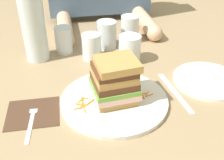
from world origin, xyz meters
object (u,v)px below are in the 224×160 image
object	(u,v)px
main_plate	(114,100)
napkin_dark	(33,113)
side_plate	(208,80)
empty_tumbler_0	(91,47)
knife	(176,93)
juice_glass	(130,51)
fork	(32,118)
empty_tumbler_2	(107,34)
water_bottle	(32,17)
empty_tumbler_1	(130,29)
empty_tumbler_3	(64,40)
sandwich	(114,81)

from	to	relation	value
main_plate	napkin_dark	world-z (taller)	main_plate
napkin_dark	side_plate	bearing A→B (deg)	5.83
side_plate	empty_tumbler_0	bearing A→B (deg)	146.64
knife	juice_glass	bearing A→B (deg)	112.43
fork	side_plate	xyz separation A→B (m)	(0.51, 0.07, 0.00)
juice_glass	empty_tumbler_2	xyz separation A→B (m)	(-0.06, 0.12, 0.01)
water_bottle	empty_tumbler_1	distance (m)	0.37
empty_tumbler_3	empty_tumbler_0	bearing A→B (deg)	-35.87
napkin_dark	empty_tumbler_1	size ratio (longest dim) A/B	1.33
juice_glass	knife	bearing A→B (deg)	-67.57
juice_glass	empty_tumbler_2	size ratio (longest dim) A/B	0.94
sandwich	napkin_dark	xyz separation A→B (m)	(-0.21, -0.01, -0.07)
sandwich	empty_tumbler_1	xyz separation A→B (m)	(0.13, 0.37, -0.02)
main_plate	napkin_dark	distance (m)	0.21
juice_glass	water_bottle	size ratio (longest dim) A/B	0.28
sandwich	empty_tumbler_2	size ratio (longest dim) A/B	1.24
empty_tumbler_0	empty_tumbler_2	size ratio (longest dim) A/B	0.89
empty_tumbler_0	juice_glass	bearing A→B (deg)	-20.65
fork	main_plate	bearing A→B (deg)	7.71
napkin_dark	empty_tumbler_0	xyz separation A→B (m)	(0.19, 0.27, 0.04)
empty_tumbler_2	empty_tumbler_1	bearing A→B (deg)	20.85
juice_glass	fork	bearing A→B (deg)	-141.97
empty_tumbler_1	side_plate	distance (m)	0.37
juice_glass	main_plate	bearing A→B (deg)	-113.91
napkin_dark	juice_glass	distance (m)	0.38
water_bottle	side_plate	size ratio (longest dim) A/B	1.58
main_plate	side_plate	size ratio (longest dim) A/B	1.39
main_plate	juice_glass	distance (m)	0.24
main_plate	juice_glass	xyz separation A→B (m)	(0.09, 0.21, 0.03)
knife	empty_tumbler_0	distance (m)	0.33
empty_tumbler_0	fork	bearing A→B (deg)	-123.05
side_plate	fork	bearing A→B (deg)	-171.73
juice_glass	empty_tumbler_3	size ratio (longest dim) A/B	0.98
side_plate	knife	bearing A→B (deg)	-161.49
knife	napkin_dark	bearing A→B (deg)	-178.12
main_plate	water_bottle	bearing A→B (deg)	125.59
water_bottle	empty_tumbler_1	size ratio (longest dim) A/B	3.30
main_plate	juice_glass	bearing A→B (deg)	66.09
fork	juice_glass	xyz separation A→B (m)	(0.31, 0.24, 0.04)
main_plate	juice_glass	size ratio (longest dim) A/B	3.11
sandwich	knife	bearing A→B (deg)	2.01
empty_tumbler_0	side_plate	size ratio (longest dim) A/B	0.42
fork	juice_glass	bearing A→B (deg)	38.03
empty_tumbler_1	empty_tumbler_3	size ratio (longest dim) A/B	1.05
water_bottle	empty_tumbler_0	xyz separation A→B (m)	(0.18, -0.03, -0.10)
knife	empty_tumbler_1	xyz separation A→B (m)	(-0.05, 0.37, 0.05)
knife	water_bottle	size ratio (longest dim) A/B	0.61
empty_tumbler_0	empty_tumbler_1	world-z (taller)	empty_tumbler_1
juice_glass	empty_tumbler_3	xyz separation A→B (m)	(-0.21, 0.11, 0.01)
main_plate	water_bottle	xyz separation A→B (m)	(-0.21, 0.29, 0.14)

